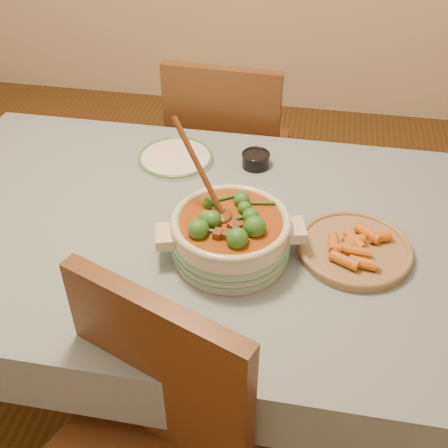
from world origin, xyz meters
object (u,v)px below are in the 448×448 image
object	(u,v)px
fried_plate	(355,247)
white_plate	(176,158)
stew_casserole	(230,233)
condiment_bowl	(256,159)
chair_far	(228,151)
dining_table	(187,247)

from	to	relation	value
fried_plate	white_plate	bearing A→B (deg)	148.60
stew_casserole	condiment_bowl	distance (m)	0.45
fried_plate	stew_casserole	bearing A→B (deg)	-168.25
chair_far	white_plate	bearing A→B (deg)	79.07
stew_casserole	condiment_bowl	bearing A→B (deg)	89.05
dining_table	chair_far	bearing A→B (deg)	90.62
dining_table	fried_plate	size ratio (longest dim) A/B	4.56
stew_casserole	condiment_bowl	xyz separation A→B (m)	(0.01, 0.45, -0.05)
chair_far	fried_plate	bearing A→B (deg)	124.06
fried_plate	dining_table	bearing A→B (deg)	175.34
dining_table	chair_far	world-z (taller)	chair_far
stew_casserole	chair_far	xyz separation A→B (m)	(-0.16, 0.86, -0.29)
condiment_bowl	stew_casserole	bearing A→B (deg)	-90.95
white_plate	condiment_bowl	xyz separation A→B (m)	(0.27, 0.02, 0.02)
stew_casserole	fried_plate	distance (m)	0.34
dining_table	condiment_bowl	world-z (taller)	condiment_bowl
condiment_bowl	chair_far	world-z (taller)	chair_far
fried_plate	chair_far	distance (m)	0.96
stew_casserole	white_plate	world-z (taller)	stew_casserole
dining_table	condiment_bowl	bearing A→B (deg)	64.88
condiment_bowl	white_plate	bearing A→B (deg)	-176.35
condiment_bowl	chair_far	distance (m)	0.51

